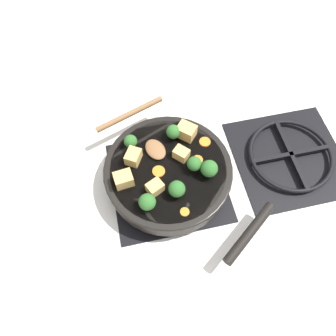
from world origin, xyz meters
The scene contains 20 objects.
ground_plane centered at (0.00, 0.00, 0.00)m, with size 2.40×2.40×0.00m, color white.
front_burner_grate centered at (0.00, 0.00, 0.01)m, with size 0.31×0.31×0.03m.
rear_burner_grate centered at (0.00, 0.36, 0.01)m, with size 0.31×0.31×0.03m.
skillet_pan centered at (0.00, 0.00, 0.06)m, with size 0.44×0.40×0.06m.
wooden_spoon centered at (-0.13, -0.05, 0.09)m, with size 0.21×0.20×0.02m.
tofu_cube_center_large centered at (-0.04, -0.08, 0.10)m, with size 0.04×0.03×0.03m, color tan.
tofu_cube_near_handle centered at (0.05, -0.04, 0.10)m, with size 0.04×0.03×0.03m, color tan.
tofu_cube_east_chunk centered at (-0.03, 0.04, 0.10)m, with size 0.04×0.03×0.03m, color tan.
tofu_cube_west_chunk centered at (0.02, -0.12, 0.10)m, with size 0.05×0.04×0.04m, color tan.
tofu_cube_back_piece centered at (-0.09, 0.07, 0.10)m, with size 0.05×0.04×0.04m, color tan.
broccoli_floret_near_spoon centered at (-0.09, 0.03, 0.11)m, with size 0.04×0.04×0.05m.
broccoli_floret_center_top centered at (0.04, 0.10, 0.11)m, with size 0.04×0.04×0.05m.
broccoli_floret_east_rim centered at (0.02, 0.06, 0.11)m, with size 0.04×0.04×0.05m.
broccoli_floret_west_rim centered at (0.08, 0.01, 0.11)m, with size 0.04×0.04×0.05m.
broccoli_floret_north_edge centered at (-0.09, -0.08, 0.11)m, with size 0.04×0.04×0.04m.
broccoli_floret_south_cluster centered at (0.09, -0.07, 0.11)m, with size 0.04×0.04×0.05m.
carrot_slice_orange_thin centered at (-0.01, 0.08, 0.09)m, with size 0.03×0.03×0.01m, color orange.
carrot_slice_near_center centered at (0.01, -0.03, 0.09)m, with size 0.03×0.03×0.01m, color orange.
carrot_slice_edge_slice centered at (-0.05, 0.11, 0.09)m, with size 0.03×0.03×0.01m, color orange.
carrot_slice_under_broccoli centered at (0.13, 0.01, 0.09)m, with size 0.02×0.02×0.01m, color orange.
Camera 1 is at (0.39, -0.09, 0.82)m, focal length 35.00 mm.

